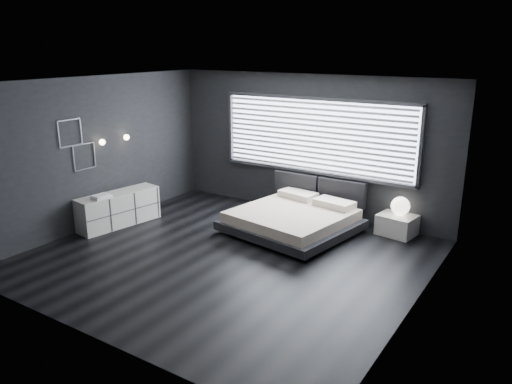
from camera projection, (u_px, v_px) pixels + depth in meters
The scene contains 12 objects.
room at pixel (226, 174), 7.75m from camera, with size 6.04×6.00×2.80m.
window at pixel (316, 136), 9.76m from camera, with size 4.14×0.09×1.52m.
headboard at pixel (318, 189), 9.94m from camera, with size 1.96×0.16×0.52m.
sconce_near at pixel (102, 142), 9.24m from camera, with size 0.18×0.11×0.11m.
sconce_far at pixel (126, 137), 9.72m from camera, with size 0.18×0.11×0.11m.
wall_art_upper at pixel (70, 133), 8.73m from camera, with size 0.01×0.48×0.48m.
wall_art_lower at pixel (84, 157), 9.06m from camera, with size 0.01×0.48×0.48m.
bed at pixel (293, 219), 9.19m from camera, with size 2.38×2.30×0.54m.
nightstand at pixel (397, 225), 9.08m from camera, with size 0.64×0.53×0.37m, color silver.
orb_lamp at pixel (400, 206), 8.99m from camera, with size 0.34×0.34×0.34m, color white.
dresser at pixel (119, 209), 9.52m from camera, with size 0.71×1.66×0.64m.
book_stack at pixel (101, 196), 9.09m from camera, with size 0.30×0.37×0.07m.
Camera 1 is at (4.46, -6.06, 3.34)m, focal length 35.00 mm.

